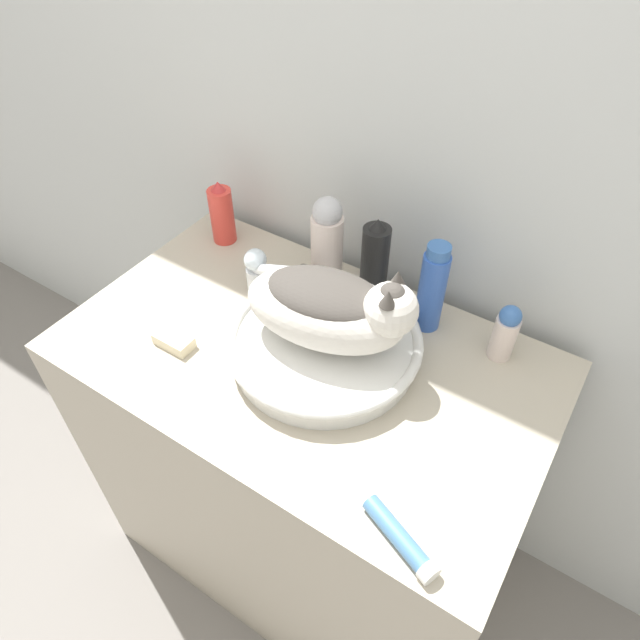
{
  "coord_description": "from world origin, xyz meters",
  "views": [
    {
      "loc": [
        0.42,
        -0.32,
        1.62
      ],
      "look_at": [
        0.03,
        0.28,
        0.92
      ],
      "focal_mm": 32.0,
      "sensor_mm": 36.0,
      "label": 1
    }
  ],
  "objects_px": {
    "cat": "(332,306)",
    "hairspray_can_black": "(374,265)",
    "lotion_bottle_white": "(327,243)",
    "spray_bottle_trigger": "(222,214)",
    "soap_bar": "(174,341)",
    "deodorant_stick": "(505,332)",
    "faucet": "(261,271)",
    "shampoo_bottle_tall": "(432,289)",
    "cream_tube": "(401,539)"
  },
  "relations": [
    {
      "from": "cat",
      "to": "hairspray_can_black",
      "type": "relative_size",
      "value": 1.57
    },
    {
      "from": "lotion_bottle_white",
      "to": "spray_bottle_trigger",
      "type": "distance_m",
      "value": 0.29
    },
    {
      "from": "hairspray_can_black",
      "to": "soap_bar",
      "type": "relative_size",
      "value": 2.64
    },
    {
      "from": "spray_bottle_trigger",
      "to": "soap_bar",
      "type": "height_order",
      "value": "spray_bottle_trigger"
    },
    {
      "from": "cat",
      "to": "deodorant_stick",
      "type": "height_order",
      "value": "cat"
    },
    {
      "from": "cat",
      "to": "spray_bottle_trigger",
      "type": "bearing_deg",
      "value": 145.83
    },
    {
      "from": "spray_bottle_trigger",
      "to": "soap_bar",
      "type": "bearing_deg",
      "value": -66.49
    },
    {
      "from": "faucet",
      "to": "soap_bar",
      "type": "distance_m",
      "value": 0.22
    },
    {
      "from": "cat",
      "to": "shampoo_bottle_tall",
      "type": "distance_m",
      "value": 0.21
    },
    {
      "from": "lotion_bottle_white",
      "to": "soap_bar",
      "type": "bearing_deg",
      "value": -114.64
    },
    {
      "from": "cream_tube",
      "to": "cat",
      "type": "bearing_deg",
      "value": 137.79
    },
    {
      "from": "lotion_bottle_white",
      "to": "shampoo_bottle_tall",
      "type": "xyz_separation_m",
      "value": [
        0.24,
        0.0,
        -0.01
      ]
    },
    {
      "from": "shampoo_bottle_tall",
      "to": "cream_tube",
      "type": "bearing_deg",
      "value": -69.07
    },
    {
      "from": "deodorant_stick",
      "to": "cream_tube",
      "type": "distance_m",
      "value": 0.43
    },
    {
      "from": "deodorant_stick",
      "to": "soap_bar",
      "type": "distance_m",
      "value": 0.63
    },
    {
      "from": "shampoo_bottle_tall",
      "to": "lotion_bottle_white",
      "type": "bearing_deg",
      "value": 180.0
    },
    {
      "from": "shampoo_bottle_tall",
      "to": "spray_bottle_trigger",
      "type": "distance_m",
      "value": 0.52
    },
    {
      "from": "spray_bottle_trigger",
      "to": "cream_tube",
      "type": "distance_m",
      "value": 0.81
    },
    {
      "from": "hairspray_can_black",
      "to": "deodorant_stick",
      "type": "height_order",
      "value": "hairspray_can_black"
    },
    {
      "from": "lotion_bottle_white",
      "to": "cream_tube",
      "type": "distance_m",
      "value": 0.6
    },
    {
      "from": "cat",
      "to": "hairspray_can_black",
      "type": "xyz_separation_m",
      "value": [
        -0.01,
        0.18,
        -0.03
      ]
    },
    {
      "from": "spray_bottle_trigger",
      "to": "cream_tube",
      "type": "height_order",
      "value": "spray_bottle_trigger"
    },
    {
      "from": "cat",
      "to": "cream_tube",
      "type": "relative_size",
      "value": 2.31
    },
    {
      "from": "lotion_bottle_white",
      "to": "soap_bar",
      "type": "relative_size",
      "value": 2.72
    },
    {
      "from": "faucet",
      "to": "hairspray_can_black",
      "type": "xyz_separation_m",
      "value": [
        0.2,
        0.11,
        0.03
      ]
    },
    {
      "from": "hairspray_can_black",
      "to": "deodorant_stick",
      "type": "relative_size",
      "value": 1.68
    },
    {
      "from": "hairspray_can_black",
      "to": "lotion_bottle_white",
      "type": "bearing_deg",
      "value": 180.0
    },
    {
      "from": "cream_tube",
      "to": "deodorant_stick",
      "type": "bearing_deg",
      "value": 91.66
    },
    {
      "from": "cream_tube",
      "to": "faucet",
      "type": "bearing_deg",
      "value": 147.02
    },
    {
      "from": "hairspray_can_black",
      "to": "lotion_bottle_white",
      "type": "height_order",
      "value": "lotion_bottle_white"
    },
    {
      "from": "faucet",
      "to": "cream_tube",
      "type": "height_order",
      "value": "faucet"
    },
    {
      "from": "faucet",
      "to": "shampoo_bottle_tall",
      "type": "relative_size",
      "value": 0.79
    },
    {
      "from": "deodorant_stick",
      "to": "lotion_bottle_white",
      "type": "bearing_deg",
      "value": -180.0
    },
    {
      "from": "shampoo_bottle_tall",
      "to": "soap_bar",
      "type": "height_order",
      "value": "shampoo_bottle_tall"
    },
    {
      "from": "shampoo_bottle_tall",
      "to": "soap_bar",
      "type": "relative_size",
      "value": 2.51
    },
    {
      "from": "faucet",
      "to": "shampoo_bottle_tall",
      "type": "height_order",
      "value": "shampoo_bottle_tall"
    },
    {
      "from": "hairspray_can_black",
      "to": "cream_tube",
      "type": "bearing_deg",
      "value": -56.05
    },
    {
      "from": "lotion_bottle_white",
      "to": "deodorant_stick",
      "type": "height_order",
      "value": "lotion_bottle_white"
    },
    {
      "from": "cat",
      "to": "lotion_bottle_white",
      "type": "relative_size",
      "value": 1.53
    },
    {
      "from": "cat",
      "to": "lotion_bottle_white",
      "type": "xyz_separation_m",
      "value": [
        -0.12,
        0.18,
        -0.03
      ]
    },
    {
      "from": "soap_bar",
      "to": "deodorant_stick",
      "type": "bearing_deg",
      "value": 30.77
    },
    {
      "from": "spray_bottle_trigger",
      "to": "soap_bar",
      "type": "distance_m",
      "value": 0.35
    },
    {
      "from": "lotion_bottle_white",
      "to": "soap_bar",
      "type": "height_order",
      "value": "lotion_bottle_white"
    },
    {
      "from": "deodorant_stick",
      "to": "soap_bar",
      "type": "xyz_separation_m",
      "value": [
        -0.54,
        -0.32,
        -0.05
      ]
    },
    {
      "from": "faucet",
      "to": "cream_tube",
      "type": "distance_m",
      "value": 0.59
    },
    {
      "from": "faucet",
      "to": "cream_tube",
      "type": "xyz_separation_m",
      "value": [
        0.49,
        -0.32,
        -0.06
      ]
    },
    {
      "from": "deodorant_stick",
      "to": "shampoo_bottle_tall",
      "type": "bearing_deg",
      "value": -180.0
    },
    {
      "from": "cat",
      "to": "deodorant_stick",
      "type": "relative_size",
      "value": 2.64
    },
    {
      "from": "spray_bottle_trigger",
      "to": "hairspray_can_black",
      "type": "bearing_deg",
      "value": 0.0
    },
    {
      "from": "lotion_bottle_white",
      "to": "deodorant_stick",
      "type": "relative_size",
      "value": 1.72
    }
  ]
}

